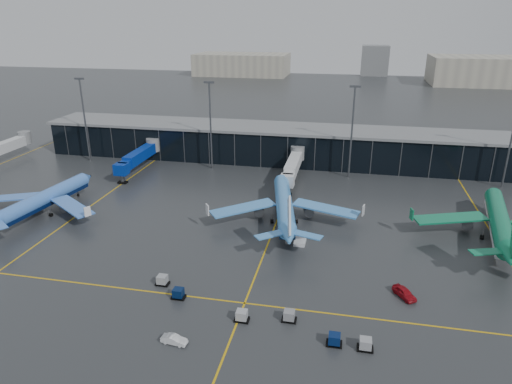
% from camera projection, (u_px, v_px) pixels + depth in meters
% --- Properties ---
extents(ground, '(600.00, 600.00, 0.00)m').
position_uv_depth(ground, '(212.00, 252.00, 87.52)').
color(ground, '#282B2D').
rests_on(ground, ground).
extents(terminal_pier, '(142.00, 17.00, 10.70)m').
position_uv_depth(terminal_pier, '(269.00, 143.00, 142.24)').
color(terminal_pier, black).
rests_on(terminal_pier, ground).
extents(jet_bridges, '(94.00, 27.50, 7.20)m').
position_uv_depth(jet_bridges, '(138.00, 156.00, 131.79)').
color(jet_bridges, '#595B60').
rests_on(jet_bridges, ground).
extents(flood_masts, '(203.00, 0.50, 25.50)m').
position_uv_depth(flood_masts, '(279.00, 126.00, 127.32)').
color(flood_masts, '#595B60').
rests_on(flood_masts, ground).
extents(distant_hangars, '(260.00, 71.00, 22.00)m').
position_uv_depth(distant_hangars, '(390.00, 68.00, 321.77)').
color(distant_hangars, '#B2AD99').
rests_on(distant_hangars, ground).
extents(taxi_lines, '(220.00, 120.00, 0.02)m').
position_uv_depth(taxi_lines, '(272.00, 233.00, 95.32)').
color(taxi_lines, gold).
rests_on(taxi_lines, ground).
extents(airliner_arkefly, '(35.84, 39.68, 11.10)m').
position_uv_depth(airliner_arkefly, '(44.00, 190.00, 103.53)').
color(airliner_arkefly, '#437CDC').
rests_on(airliner_arkefly, ground).
extents(airliner_klm_near, '(41.04, 44.78, 11.97)m').
position_uv_depth(airliner_klm_near, '(284.00, 194.00, 99.50)').
color(airliner_klm_near, '#438EDC').
rests_on(airliner_klm_near, ground).
extents(airliner_aer_lingus, '(41.16, 45.08, 12.18)m').
position_uv_depth(airliner_aer_lingus, '(501.00, 210.00, 91.24)').
color(airliner_aer_lingus, '#0D754D').
rests_on(airliner_aer_lingus, ground).
extents(baggage_carts, '(35.42, 11.06, 1.70)m').
position_uv_depth(baggage_carts, '(256.00, 314.00, 68.14)').
color(baggage_carts, black).
rests_on(baggage_carts, ground).
extents(mobile_airstair, '(2.23, 3.22, 3.45)m').
position_uv_depth(mobile_airstair, '(300.00, 240.00, 90.59)').
color(mobile_airstair, white).
rests_on(mobile_airstair, ground).
extents(service_van_red, '(4.08, 4.86, 1.57)m').
position_uv_depth(service_van_red, '(404.00, 293.00, 73.25)').
color(service_van_red, maroon).
rests_on(service_van_red, ground).
extents(service_van_white, '(3.83, 1.67, 1.23)m').
position_uv_depth(service_van_white, '(174.00, 340.00, 62.86)').
color(service_van_white, silver).
rests_on(service_van_white, ground).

